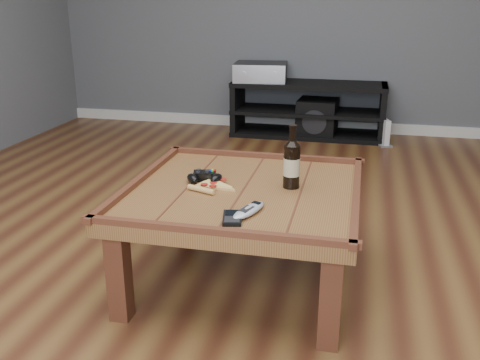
% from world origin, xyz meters
% --- Properties ---
extents(ground, '(6.00, 6.00, 0.00)m').
position_xyz_m(ground, '(0.00, 0.00, 0.00)').
color(ground, '#432113').
rests_on(ground, ground).
extents(baseboard, '(5.00, 0.02, 0.10)m').
position_xyz_m(baseboard, '(0.00, 2.99, 0.05)').
color(baseboard, silver).
rests_on(baseboard, ground).
extents(coffee_table, '(1.03, 1.03, 0.48)m').
position_xyz_m(coffee_table, '(0.00, 0.00, 0.39)').
color(coffee_table, '#563618').
rests_on(coffee_table, ground).
extents(media_console, '(1.40, 0.45, 0.50)m').
position_xyz_m(media_console, '(0.00, 2.75, 0.25)').
color(media_console, black).
rests_on(media_console, ground).
extents(beer_bottle, '(0.07, 0.07, 0.28)m').
position_xyz_m(beer_bottle, '(0.20, 0.07, 0.56)').
color(beer_bottle, black).
rests_on(beer_bottle, coffee_table).
extents(game_controller, '(0.18, 0.14, 0.05)m').
position_xyz_m(game_controller, '(-0.20, 0.05, 0.47)').
color(game_controller, black).
rests_on(game_controller, coffee_table).
extents(pizza_slice, '(0.22, 0.28, 0.02)m').
position_xyz_m(pizza_slice, '(-0.14, -0.01, 0.46)').
color(pizza_slice, tan).
rests_on(pizza_slice, coffee_table).
extents(smartphone, '(0.10, 0.14, 0.02)m').
position_xyz_m(smartphone, '(0.03, -0.35, 0.46)').
color(smartphone, black).
rests_on(smartphone, coffee_table).
extents(remote_control, '(0.13, 0.22, 0.03)m').
position_xyz_m(remote_control, '(0.08, -0.27, 0.47)').
color(remote_control, '#9EA3AB').
rests_on(remote_control, coffee_table).
extents(av_receiver, '(0.51, 0.44, 0.17)m').
position_xyz_m(av_receiver, '(-0.45, 2.74, 0.58)').
color(av_receiver, black).
rests_on(av_receiver, media_console).
extents(subwoofer, '(0.37, 0.37, 0.35)m').
position_xyz_m(subwoofer, '(0.09, 2.73, 0.17)').
color(subwoofer, black).
rests_on(subwoofer, ground).
extents(game_console, '(0.16, 0.21, 0.23)m').
position_xyz_m(game_console, '(0.69, 2.56, 0.11)').
color(game_console, slate).
rests_on(game_console, ground).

